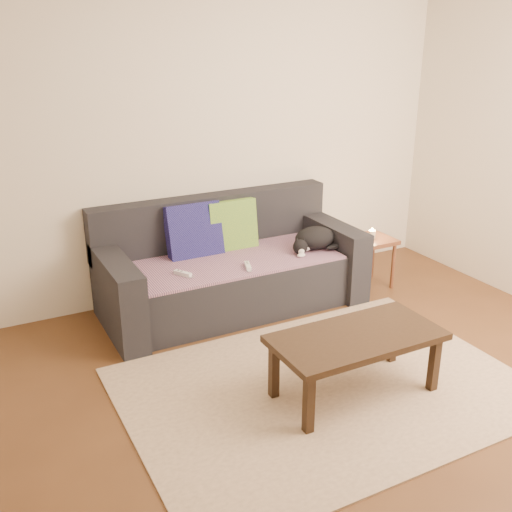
# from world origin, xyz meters

# --- Properties ---
(ground) EXTENTS (4.50, 4.50, 0.00)m
(ground) POSITION_xyz_m (0.00, 0.00, 0.00)
(ground) COLOR brown
(ground) RESTS_ON ground
(back_wall) EXTENTS (4.50, 0.04, 2.60)m
(back_wall) POSITION_xyz_m (0.00, 2.00, 1.30)
(back_wall) COLOR beige
(back_wall) RESTS_ON ground
(sofa) EXTENTS (2.10, 0.94, 0.87)m
(sofa) POSITION_xyz_m (0.00, 1.57, 0.31)
(sofa) COLOR #232328
(sofa) RESTS_ON ground
(throw_blanket) EXTENTS (1.66, 0.74, 0.02)m
(throw_blanket) POSITION_xyz_m (0.00, 1.48, 0.43)
(throw_blanket) COLOR #422B52
(throw_blanket) RESTS_ON sofa
(cushion_navy) EXTENTS (0.45, 0.21, 0.47)m
(cushion_navy) POSITION_xyz_m (-0.23, 1.74, 0.63)
(cushion_navy) COLOR #121048
(cushion_navy) RESTS_ON throw_blanket
(cushion_green) EXTENTS (0.42, 0.16, 0.43)m
(cushion_green) POSITION_xyz_m (0.11, 1.74, 0.63)
(cushion_green) COLOR #0E5B35
(cushion_green) RESTS_ON throw_blanket
(cat) EXTENTS (0.46, 0.35, 0.19)m
(cat) POSITION_xyz_m (0.69, 1.38, 0.53)
(cat) COLOR black
(cat) RESTS_ON throw_blanket
(wii_remote_a) EXTENTS (0.11, 0.15, 0.03)m
(wii_remote_a) POSITION_xyz_m (-0.49, 1.35, 0.46)
(wii_remote_a) COLOR white
(wii_remote_a) RESTS_ON throw_blanket
(wii_remote_b) EXTENTS (0.08, 0.15, 0.03)m
(wii_remote_b) POSITION_xyz_m (0.01, 1.26, 0.46)
(wii_remote_b) COLOR white
(wii_remote_b) RESTS_ON throw_blanket
(side_table) EXTENTS (0.36, 0.36, 0.45)m
(side_table) POSITION_xyz_m (1.28, 1.37, 0.37)
(side_table) COLOR brown
(side_table) RESTS_ON ground
(candle) EXTENTS (0.06, 0.06, 0.09)m
(candle) POSITION_xyz_m (1.28, 1.37, 0.49)
(candle) COLOR beige
(candle) RESTS_ON side_table
(rug) EXTENTS (2.50, 1.80, 0.01)m
(rug) POSITION_xyz_m (0.00, 0.15, 0.01)
(rug) COLOR tan
(rug) RESTS_ON ground
(coffee_table) EXTENTS (1.05, 0.53, 0.42)m
(coffee_table) POSITION_xyz_m (0.13, 0.02, 0.37)
(coffee_table) COLOR black
(coffee_table) RESTS_ON rug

